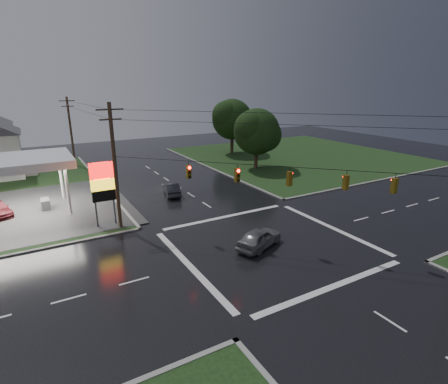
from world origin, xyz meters
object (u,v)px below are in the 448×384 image
tree_ne_far (233,119)px  car_crossing (259,238)px  pylon_sign (103,183)px  car_north (172,189)px  tree_ne_near (257,132)px  utility_pole_nw (115,165)px  utility_pole_n (71,131)px

tree_ne_far → car_crossing: bearing=-118.1°
pylon_sign → tree_ne_far: (27.65, 23.49, 2.17)m
pylon_sign → car_north: pylon_sign is taller
tree_ne_far → car_north: tree_ne_far is taller
pylon_sign → tree_ne_near: bearing=25.0°
pylon_sign → utility_pole_nw: size_ratio=0.55×
utility_pole_nw → tree_ne_far: size_ratio=1.12×
utility_pole_n → tree_ne_near: size_ratio=1.17×
tree_ne_near → tree_ne_far: bearing=75.9°
tree_ne_near → utility_pole_nw: bearing=-152.1°
pylon_sign → car_crossing: size_ratio=1.32×
pylon_sign → car_crossing: (9.55, -10.46, -3.24)m
pylon_sign → tree_ne_near: 27.23m
utility_pole_nw → car_north: size_ratio=2.51×
utility_pole_n → car_north: utility_pole_n is taller
utility_pole_nw → car_crossing: utility_pole_nw is taller
pylon_sign → car_north: 10.75m
utility_pole_nw → tree_ne_far: (26.65, 24.49, 0.46)m
pylon_sign → utility_pole_n: (1.00, 27.50, 1.46)m
utility_pole_nw → car_north: 11.21m
tree_ne_far → car_crossing: 38.86m
car_north → tree_ne_far: bearing=-124.1°
utility_pole_n → utility_pole_nw: bearing=-90.0°
pylon_sign → car_crossing: bearing=-47.6°
pylon_sign → tree_ne_far: 36.35m
pylon_sign → car_north: bearing=33.2°
tree_ne_near → car_north: (-16.08, -5.89, -4.84)m
pylon_sign → tree_ne_near: tree_ne_near is taller
tree_ne_near → tree_ne_far: size_ratio=0.92×
pylon_sign → tree_ne_near: size_ratio=0.67×
utility_pole_n → pylon_sign: bearing=-92.1°
car_north → car_crossing: size_ratio=0.97×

